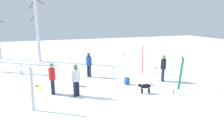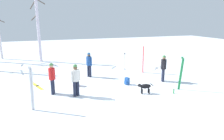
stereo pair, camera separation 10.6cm
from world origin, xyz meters
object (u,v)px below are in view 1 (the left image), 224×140
Objects in this scene: ski_pair_planted_2 at (32,89)px; backpack_0 at (127,81)px; ski_pair_lying_0 at (37,86)px; water_bottle_0 at (174,91)px; person_0 at (89,63)px; person_3 at (52,77)px; person_1 at (76,78)px; person_2 at (163,66)px; birch_tree_3 at (37,29)px; ski_pair_planted_1 at (143,60)px; backpack_1 at (76,83)px; water_bottle_1 at (127,80)px; ski_pair_lying_1 at (156,68)px; dog at (145,87)px; ski_pair_planted_0 at (181,73)px; ski_poles_0 at (124,61)px.

backpack_0 is at bearing 19.37° from ski_pair_planted_2.
ski_pair_planted_2 is 1.15× the size of ski_pair_lying_0.
backpack_0 is 2.89m from water_bottle_0.
water_bottle_0 is (7.13, -0.40, -0.86)m from ski_pair_planted_2.
person_0 is 3.68m from person_3.
person_1 is 0.98× the size of ski_pair_lying_0.
person_2 is 0.29× the size of birch_tree_3.
person_0 is 4.98m from person_2.
ski_pair_planted_1 is (-0.19, 2.40, 0.01)m from person_2.
ski_pair_lying_0 is at bearing -165.78° from person_0.
backpack_1 reaches higher than water_bottle_0.
ski_pair_lying_0 is at bearing 160.86° from backpack_1.
person_0 is 0.86× the size of ski_pair_planted_2.
backpack_1 is 1.75× the size of water_bottle_1.
water_bottle_1 is at bearing -3.61° from backpack_1.
backpack_0 reaches higher than ski_pair_lying_0.
ski_pair_lying_1 is 11.15m from birch_tree_3.
dog is 2.30m from ski_pair_planted_0.
dog is 1.76m from backpack_0.
dog is 0.45× the size of ski_pair_planted_1.
water_bottle_1 is at bearing 89.96° from dog.
backpack_0 is (-2.50, 1.83, -0.74)m from ski_pair_planted_0.
water_bottle_1 is at bearing 132.67° from ski_pair_planted_0.
ski_pair_lying_0 is at bearing -163.96° from ski_poles_0.
ski_pair_lying_1 is at bearing -34.21° from birch_tree_3.
person_0 reaches higher than backpack_1.
ski_pair_lying_1 is at bearing 27.94° from ski_pair_planted_2.
backpack_0 is 1.75× the size of water_bottle_1.
person_2 is at bearing 12.49° from ski_pair_planted_2.
person_3 is (-6.87, 0.03, 0.00)m from person_2.
backpack_0 is at bearing 1.56° from person_3.
person_0 is 1.00× the size of person_1.
backpack_1 is 5.64m from water_bottle_0.
ski_poles_0 is at bearing 31.97° from backpack_1.
person_3 is at bearing -178.44° from backpack_0.
person_3 is 2.01m from ski_pair_planted_2.
ski_poles_0 is (3.10, 1.01, -0.25)m from person_0.
ski_pair_planted_0 is at bearing -86.78° from ski_pair_planted_1.
person_2 reaches higher than ski_poles_0.
person_1 is at bearing -150.86° from ski_pair_planted_1.
ski_poles_0 reaches higher than water_bottle_1.
ski_pair_planted_1 is at bearing -154.11° from ski_pair_lying_1.
backpack_1 is (-4.29, -2.68, -0.51)m from ski_poles_0.
dog reaches higher than backpack_1.
person_3 is (-2.63, -2.57, 0.00)m from person_0.
backpack_1 is at bearing 154.49° from ski_pair_planted_0.
ski_pair_planted_2 reaches higher than person_1.
ski_pair_planted_1 is (5.55, 3.09, 0.01)m from person_1.
person_1 is at bearing 170.37° from ski_pair_planted_0.
water_bottle_0 is at bearing -52.52° from backpack_0.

